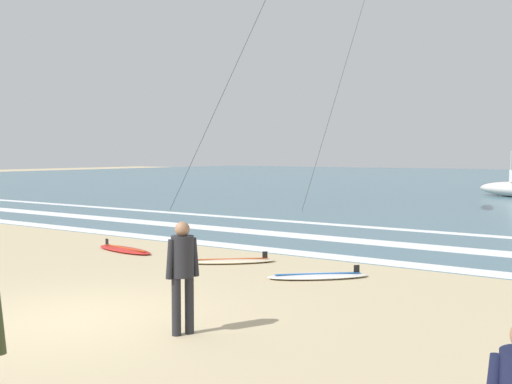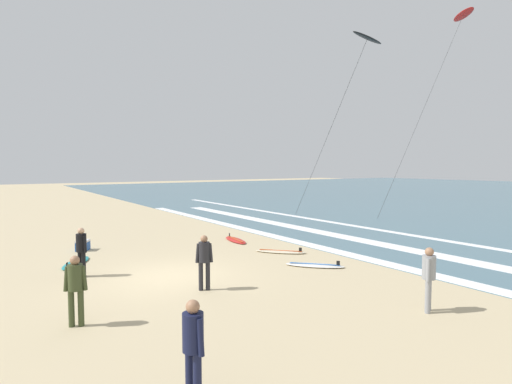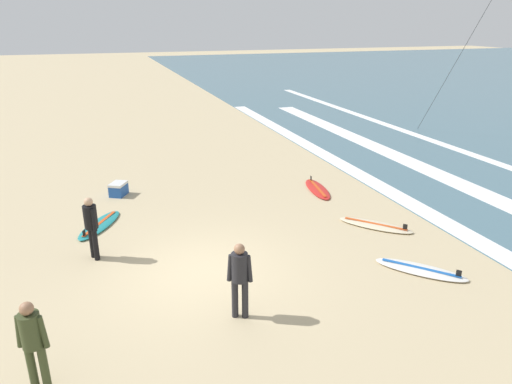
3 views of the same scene
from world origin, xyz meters
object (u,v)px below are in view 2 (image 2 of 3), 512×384
surfboard_foreground_flat (236,240)px  surfer_left_near (204,257)px  surfer_foreground_main (81,247)px  kite_black_low_near (367,39)px  surfer_right_near (75,284)px  kite_red_high_left (463,16)px  surfboard_left_pile (281,251)px  surfboard_near_water (76,263)px  surfer_mid_group (193,342)px  surfboard_right_spare (315,265)px  cooler_box (83,245)px  surfer_left_far (429,273)px

surfboard_foreground_flat → surfer_left_near: bearing=-37.3°
surfer_foreground_main → kite_black_low_near: kite_black_low_near is taller
surfboard_foreground_flat → surfer_right_near: bearing=-49.8°
surfer_left_near → surfer_foreground_main: bearing=-142.5°
surfer_foreground_main → kite_red_high_left: size_ratio=0.10×
surfboard_foreground_flat → surfboard_left_pile: bearing=3.9°
surfer_left_near → surfboard_left_pile: (-2.87, 4.91, -0.91)m
kite_black_low_near → kite_red_high_left: bearing=100.2°
surfboard_foreground_flat → kite_red_high_left: kite_red_high_left is taller
surfboard_near_water → kite_black_low_near: bearing=93.2°
surfboard_foreground_flat → surfboard_near_water: bearing=-84.3°
surfer_mid_group → surfboard_right_spare: surfer_mid_group is taller
surfer_right_near → kite_black_low_near: bearing=112.4°
surfer_mid_group → surfer_right_near: 4.28m
surfboard_left_pile → cooler_box: size_ratio=2.60×
surfer_mid_group → surfboard_right_spare: size_ratio=0.82×
surfer_right_near → surfboard_right_spare: surfer_right_near is taller
surfboard_right_spare → kite_red_high_left: bearing=109.9°
surfer_right_near → surfboard_near_water: bearing=170.5°
cooler_box → surfboard_foreground_flat: bearing=75.3°
surfboard_left_pile → kite_black_low_near: (-3.47, 8.91, 10.98)m
surfboard_near_water → surfboard_right_spare: (5.11, 7.04, 0.00)m
surfer_mid_group → surfboard_left_pile: (-7.88, 7.56, -0.91)m
surfboard_foreground_flat → kite_black_low_near: (-0.18, 9.13, 10.98)m
surfboard_right_spare → cooler_box: 9.87m
cooler_box → kite_black_low_near: bearing=84.4°
surfer_left_near → cooler_box: 8.12m
surfer_left_near → surfboard_left_pile: size_ratio=0.82×
surfboard_left_pile → surfboard_near_water: bearing=-109.1°
surfer_left_far → kite_black_low_near: 17.94m
surfer_right_near → surfer_foreground_main: bearing=168.2°
surfer_left_far → surfboard_right_spare: surfer_left_far is taller
surfboard_left_pile → kite_red_high_left: bearing=104.6°
surfer_foreground_main → surfboard_foreground_flat: 7.88m
surfer_mid_group → surfboard_foreground_flat: 13.39m
surfboard_left_pile → kite_black_low_near: kite_black_low_near is taller
surfboard_right_spare → kite_black_low_near: size_ratio=0.17×
surfboard_near_water → kite_red_high_left: (-3.49, 30.74, 15.92)m
kite_black_low_near → cooler_box: (-1.53, -15.66, -10.81)m
surfer_right_near → surfboard_right_spare: size_ratio=0.82×
surfboard_near_water → surfer_mid_group: bearing=-0.7°
surfer_mid_group → kite_red_high_left: 37.04m
surfboard_right_spare → kite_black_low_near: bearing=122.9°
surfboard_near_water → surfboard_right_spare: bearing=54.0°
surfer_left_far → kite_red_high_left: 31.70m
surfer_left_near → surfboard_right_spare: bearing=94.2°
surfer_mid_group → surfboard_foreground_flat: size_ratio=0.74×
surfer_mid_group → cooler_box: (-12.88, 0.81, -0.74)m
surfer_foreground_main → surfer_mid_group: size_ratio=1.00×
surfer_mid_group → surfer_left_far: (-0.39, 6.45, 0.00)m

